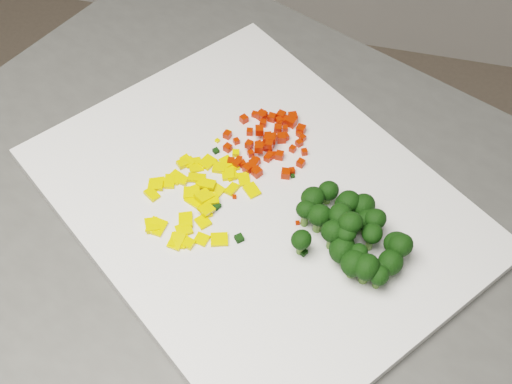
% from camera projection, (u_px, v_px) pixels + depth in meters
% --- Properties ---
extents(counter_block, '(1.15, 1.00, 0.90)m').
position_uv_depth(counter_block, '(274.00, 382.00, 1.19)').
color(counter_block, '#494947').
rests_on(counter_block, ground).
extents(cutting_board, '(0.63, 0.61, 0.01)m').
position_uv_depth(cutting_board, '(256.00, 200.00, 0.85)').
color(cutting_board, white).
rests_on(cutting_board, counter_block).
extents(carrot_pile, '(0.11, 0.11, 0.03)m').
position_uv_depth(carrot_pile, '(267.00, 137.00, 0.88)').
color(carrot_pile, red).
rests_on(carrot_pile, cutting_board).
extents(pepper_pile, '(0.13, 0.13, 0.02)m').
position_uv_depth(pepper_pile, '(198.00, 196.00, 0.83)').
color(pepper_pile, yellow).
rests_on(pepper_pile, cutting_board).
extents(broccoli_pile, '(0.13, 0.13, 0.06)m').
position_uv_depth(broccoli_pile, '(350.00, 229.00, 0.78)').
color(broccoli_pile, black).
rests_on(broccoli_pile, cutting_board).
extents(carrot_cube_0, '(0.01, 0.01, 0.01)m').
position_uv_depth(carrot_cube_0, '(268.00, 140.00, 0.88)').
color(carrot_cube_0, red).
rests_on(carrot_cube_0, carrot_pile).
extents(carrot_cube_1, '(0.01, 0.01, 0.01)m').
position_uv_depth(carrot_cube_1, '(270.00, 155.00, 0.88)').
color(carrot_cube_1, red).
rests_on(carrot_cube_1, carrot_pile).
extents(carrot_cube_2, '(0.01, 0.01, 0.01)m').
position_uv_depth(carrot_cube_2, '(252.00, 166.00, 0.87)').
color(carrot_cube_2, red).
rests_on(carrot_cube_2, carrot_pile).
extents(carrot_cube_3, '(0.01, 0.01, 0.01)m').
position_uv_depth(carrot_cube_3, '(280.00, 155.00, 0.88)').
color(carrot_cube_3, red).
rests_on(carrot_cube_3, carrot_pile).
extents(carrot_cube_4, '(0.01, 0.01, 0.01)m').
position_uv_depth(carrot_cube_4, '(244.00, 119.00, 0.91)').
color(carrot_cube_4, red).
rests_on(carrot_cube_4, carrot_pile).
extents(carrot_cube_5, '(0.01, 0.01, 0.01)m').
position_uv_depth(carrot_cube_5, '(228.00, 148.00, 0.88)').
color(carrot_cube_5, red).
rests_on(carrot_cube_5, carrot_pile).
extents(carrot_cube_6, '(0.01, 0.01, 0.01)m').
position_uv_depth(carrot_cube_6, '(292.00, 171.00, 0.86)').
color(carrot_cube_6, red).
rests_on(carrot_cube_6, carrot_pile).
extents(carrot_cube_7, '(0.01, 0.01, 0.01)m').
position_uv_depth(carrot_cube_7, '(262.00, 115.00, 0.92)').
color(carrot_cube_7, red).
rests_on(carrot_cube_7, carrot_pile).
extents(carrot_cube_8, '(0.01, 0.01, 0.01)m').
position_uv_depth(carrot_cube_8, '(268.00, 139.00, 0.89)').
color(carrot_cube_8, red).
rests_on(carrot_cube_8, carrot_pile).
extents(carrot_cube_9, '(0.01, 0.01, 0.01)m').
position_uv_depth(carrot_cube_9, '(249.00, 144.00, 0.88)').
color(carrot_cube_9, red).
rests_on(carrot_cube_9, carrot_pile).
extents(carrot_cube_10, '(0.01, 0.01, 0.01)m').
position_uv_depth(carrot_cube_10, '(288.00, 120.00, 0.91)').
color(carrot_cube_10, red).
rests_on(carrot_cube_10, carrot_pile).
extents(carrot_cube_11, '(0.01, 0.01, 0.01)m').
position_uv_depth(carrot_cube_11, '(299.00, 143.00, 0.89)').
color(carrot_cube_11, red).
rests_on(carrot_cube_11, carrot_pile).
extents(carrot_cube_12, '(0.01, 0.01, 0.01)m').
position_uv_depth(carrot_cube_12, '(279.00, 120.00, 0.91)').
color(carrot_cube_12, red).
rests_on(carrot_cube_12, carrot_pile).
extents(carrot_cube_13, '(0.01, 0.01, 0.01)m').
position_uv_depth(carrot_cube_13, '(251.00, 154.00, 0.88)').
color(carrot_cube_13, red).
rests_on(carrot_cube_13, carrot_pile).
extents(carrot_cube_14, '(0.01, 0.01, 0.01)m').
position_uv_depth(carrot_cube_14, '(236.00, 141.00, 0.89)').
color(carrot_cube_14, red).
rests_on(carrot_cube_14, carrot_pile).
extents(carrot_cube_15, '(0.01, 0.01, 0.01)m').
position_uv_depth(carrot_cube_15, '(303.00, 138.00, 0.90)').
color(carrot_cube_15, red).
rests_on(carrot_cube_15, carrot_pile).
extents(carrot_cube_16, '(0.01, 0.01, 0.01)m').
position_uv_depth(carrot_cube_16, '(293.00, 149.00, 0.88)').
color(carrot_cube_16, red).
rests_on(carrot_cube_16, carrot_pile).
extents(carrot_cube_17, '(0.01, 0.01, 0.01)m').
position_uv_depth(carrot_cube_17, '(231.00, 162.00, 0.87)').
color(carrot_cube_17, red).
rests_on(carrot_cube_17, carrot_pile).
extents(carrot_cube_18, '(0.01, 0.01, 0.01)m').
position_uv_depth(carrot_cube_18, '(300.00, 134.00, 0.90)').
color(carrot_cube_18, red).
rests_on(carrot_cube_18, carrot_pile).
extents(carrot_cube_19, '(0.01, 0.01, 0.01)m').
position_uv_depth(carrot_cube_19, '(259.00, 147.00, 0.87)').
color(carrot_cube_19, red).
rests_on(carrot_cube_19, carrot_pile).
extents(carrot_cube_20, '(0.01, 0.01, 0.01)m').
position_uv_depth(carrot_cube_20, '(255.00, 162.00, 0.87)').
color(carrot_cube_20, red).
rests_on(carrot_cube_20, carrot_pile).
extents(carrot_cube_21, '(0.01, 0.01, 0.01)m').
position_uv_depth(carrot_cube_21, '(274.00, 155.00, 0.88)').
color(carrot_cube_21, red).
rests_on(carrot_cube_21, carrot_pile).
extents(carrot_cube_22, '(0.01, 0.01, 0.01)m').
position_uv_depth(carrot_cube_22, '(285.00, 137.00, 0.90)').
color(carrot_cube_22, red).
rests_on(carrot_cube_22, carrot_pile).
extents(carrot_cube_23, '(0.01, 0.01, 0.01)m').
position_uv_depth(carrot_cube_23, '(227.00, 135.00, 0.90)').
color(carrot_cube_23, red).
rests_on(carrot_cube_23, carrot_pile).
extents(carrot_cube_24, '(0.01, 0.01, 0.01)m').
position_uv_depth(carrot_cube_24, '(293.00, 117.00, 0.91)').
color(carrot_cube_24, red).
rests_on(carrot_cube_24, carrot_pile).
extents(carrot_cube_25, '(0.01, 0.01, 0.01)m').
position_uv_depth(carrot_cube_25, '(285.00, 129.00, 0.91)').
color(carrot_cube_25, red).
rests_on(carrot_cube_25, carrot_pile).
extents(carrot_cube_26, '(0.01, 0.01, 0.01)m').
position_uv_depth(carrot_cube_26, '(272.00, 117.00, 0.91)').
color(carrot_cube_26, red).
rests_on(carrot_cube_26, carrot_pile).
extents(carrot_cube_27, '(0.01, 0.01, 0.01)m').
position_uv_depth(carrot_cube_27, '(279.00, 137.00, 0.90)').
color(carrot_cube_27, red).
rests_on(carrot_cube_27, carrot_pile).
extents(carrot_cube_28, '(0.01, 0.01, 0.01)m').
position_uv_depth(carrot_cube_28, '(265.00, 146.00, 0.89)').
color(carrot_cube_28, red).
rests_on(carrot_cube_28, carrot_pile).
extents(carrot_cube_29, '(0.01, 0.01, 0.01)m').
position_uv_depth(carrot_cube_29, '(290.00, 120.00, 0.91)').
color(carrot_cube_29, red).
rests_on(carrot_cube_29, carrot_pile).
extents(carrot_cube_30, '(0.01, 0.01, 0.01)m').
position_uv_depth(carrot_cube_30, '(270.00, 146.00, 0.89)').
color(carrot_cube_30, red).
rests_on(carrot_cube_30, carrot_pile).
extents(carrot_cube_31, '(0.01, 0.01, 0.01)m').
position_uv_depth(carrot_cube_31, '(268.00, 158.00, 0.87)').
color(carrot_cube_31, red).
rests_on(carrot_cube_31, carrot_pile).
extents(carrot_cube_32, '(0.01, 0.01, 0.01)m').
position_uv_depth(carrot_cube_32, '(248.00, 169.00, 0.86)').
color(carrot_cube_32, red).
rests_on(carrot_cube_32, carrot_pile).
extents(carrot_cube_33, '(0.01, 0.01, 0.01)m').
position_uv_depth(carrot_cube_33, '(281.00, 138.00, 0.89)').
color(carrot_cube_33, red).
rests_on(carrot_cube_33, carrot_pile).
extents(carrot_cube_34, '(0.01, 0.01, 0.01)m').
position_uv_depth(carrot_cube_34, '(301.00, 163.00, 0.87)').
color(carrot_cube_34, red).
rests_on(carrot_cube_34, carrot_pile).
extents(carrot_cube_35, '(0.01, 0.01, 0.01)m').
position_uv_depth(carrot_cube_35, '(269.00, 144.00, 0.87)').
color(carrot_cube_35, red).
rests_on(carrot_cube_35, carrot_pile).
extents(carrot_cube_36, '(0.01, 0.01, 0.01)m').
position_uv_depth(carrot_cube_36, '(280.00, 123.00, 0.91)').
color(carrot_cube_36, red).
rests_on(carrot_cube_36, carrot_pile).
extents(carrot_cube_37, '(0.01, 0.01, 0.01)m').
position_uv_depth(carrot_cube_37, '(239.00, 160.00, 0.87)').
color(carrot_cube_37, red).
rests_on(carrot_cube_37, carrot_pile).
extents(carrot_cube_38, '(0.01, 0.01, 0.01)m').
position_uv_depth(carrot_cube_38, '(268.00, 136.00, 0.89)').
color(carrot_cube_38, red).
rests_on(carrot_cube_38, carrot_pile).
extents(carrot_cube_39, '(0.01, 0.01, 0.01)m').
position_uv_depth(carrot_cube_39, '(292.00, 122.00, 0.91)').
color(carrot_cube_39, red).
rests_on(carrot_cube_39, carrot_pile).
extents(carrot_cube_40, '(0.01, 0.01, 0.01)m').
position_uv_depth(carrot_cube_40, '(263.00, 116.00, 0.92)').
color(carrot_cube_40, red).
rests_on(carrot_cube_40, carrot_pile).
extents(carrot_cube_41, '(0.01, 0.01, 0.01)m').
position_uv_depth(carrot_cube_41, '(304.00, 152.00, 0.88)').
color(carrot_cube_41, red).
rests_on(carrot_cube_41, carrot_pile).
extents(carrot_cube_42, '(0.01, 0.01, 0.01)m').
position_uv_depth(carrot_cube_42, '(237.00, 164.00, 0.87)').
color(carrot_cube_42, red).
rests_on(carrot_cube_42, carrot_pile).
extents(carrot_cube_43, '(0.01, 0.01, 0.01)m').
position_uv_depth(carrot_cube_43, '(253.00, 162.00, 0.87)').
color(carrot_cube_43, red).
rests_on(carrot_cube_43, carrot_pile).
extents(carrot_cube_44, '(0.01, 0.01, 0.01)m').
position_uv_depth(carrot_cube_44, '(284.00, 121.00, 0.91)').
color(carrot_cube_44, red).
rests_on(carrot_cube_44, carrot_pile).
extents(carrot_cube_45, '(0.01, 0.01, 0.01)m').
position_uv_depth(carrot_cube_45, '(278.00, 129.00, 0.90)').
color(carrot_cube_45, red).
rests_on(carrot_cube_45, carrot_pile).
extents(carrot_cube_46, '(0.01, 0.01, 0.01)m').
position_uv_depth(carrot_cube_46, '(268.00, 138.00, 0.89)').
color(carrot_cube_46, red).
rests_on(carrot_cube_46, carrot_pile).
extents(carrot_cube_47, '(0.01, 0.01, 0.01)m').
position_uv_depth(carrot_cube_47, '(281.00, 115.00, 0.92)').
color(carrot_cube_47, red).
rests_on(carrot_cube_47, carrot_pile).
extents(carrot_cube_48, '(0.01, 0.01, 0.01)m').
position_uv_depth(carrot_cube_48, '(263.00, 123.00, 0.91)').
color(carrot_cube_48, red).
rests_on(carrot_cube_48, carrot_pile).
extents(carrot_cube_49, '(0.01, 0.01, 0.01)m').
position_uv_depth(carrot_cube_49, '(286.00, 174.00, 0.86)').
color(carrot_cube_49, red).
rests_on(carrot_cube_49, carrot_pile).
extents(carrot_cube_50, '(0.01, 0.01, 0.01)m').
position_uv_depth(carrot_cube_50, '(301.00, 129.00, 0.90)').
color(carrot_cube_50, red).
rests_on(carrot_cube_50, carrot_pile).
extents(carrot_cube_51, '(0.01, 0.01, 0.01)m').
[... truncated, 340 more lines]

